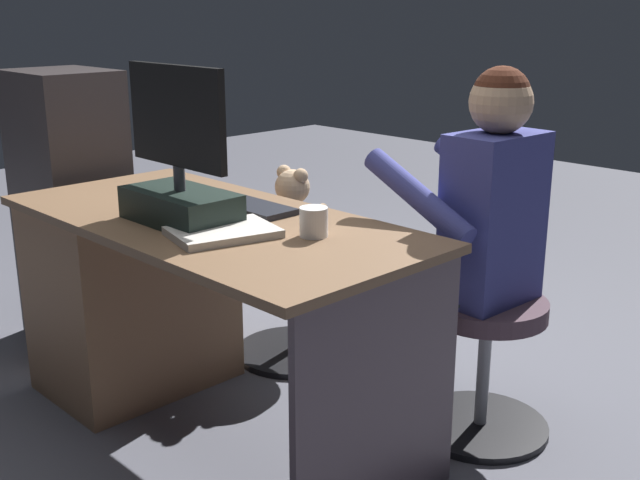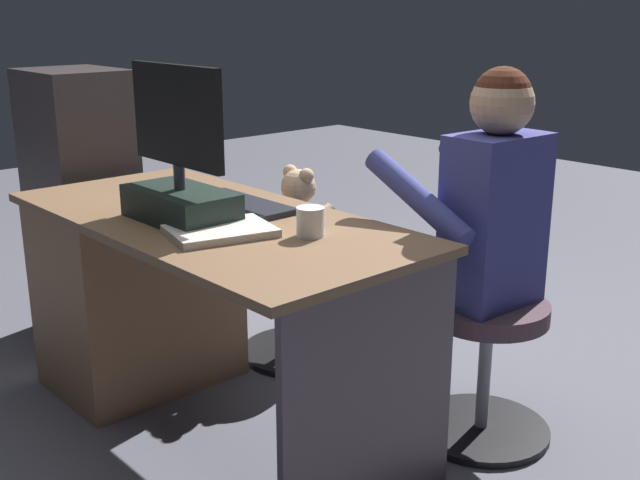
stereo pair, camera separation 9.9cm
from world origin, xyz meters
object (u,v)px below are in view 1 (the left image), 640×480
Objects in this scene: cup at (314,222)px; teddy_bear at (295,211)px; keyboard at (242,204)px; computer_mouse at (189,189)px; monitor at (180,179)px; office_chair_teddy at (293,294)px; tv_remote at (162,201)px; person at (473,220)px; desk at (149,289)px; visitor_chair at (485,353)px.

cup reaches higher than teddy_bear.
teddy_bear reaches higher than keyboard.
teddy_bear is (-0.06, -0.46, -0.15)m from computer_mouse.
monitor is 0.97m from office_chair_teddy.
teddy_bear reaches higher than tv_remote.
person is (-0.83, -0.03, 0.11)m from teddy_bear.
monitor reaches higher than desk.
office_chair_teddy is at bearing 90.00° from teddy_bear.
desk reaches higher than office_chair_teddy.
tv_remote is (-0.06, 0.15, -0.01)m from computer_mouse.
cup is at bearing 141.88° from office_chair_teddy.
person is (-0.89, -0.50, -0.04)m from computer_mouse.
visitor_chair is (-1.04, -0.64, -0.12)m from desk.
cup is at bearing -155.29° from monitor.
cup is 0.27× the size of teddy_bear.
teddy_bear is (0.23, -0.45, -0.15)m from keyboard.
tv_remote is 0.31× the size of visitor_chair.
computer_mouse is at bearing 82.30° from office_chair_teddy.
desk is at bearing 61.28° from computer_mouse.
monitor reaches higher than cup.
office_chair_teddy is 0.39× the size of person.
monitor is 0.39× the size of person.
desk is 0.66m from teddy_bear.
person is (-0.58, -0.74, -0.16)m from monitor.
keyboard reaches higher than tv_remote.
monitor is at bearing 109.27° from office_chair_teddy.
teddy_bear is 0.68× the size of visitor_chair.
monitor reaches higher than office_chair_teddy.
cup reaches higher than desk.
visitor_chair is at bearing -131.62° from monitor.
teddy_bear is at bearing 2.21° from person.
computer_mouse is at bearing -38.55° from monitor.
desk is at bearing 33.50° from person.
person reaches higher than desk.
tv_remote is at bearing 89.78° from office_chair_teddy.
tv_remote is (0.65, 0.10, -0.03)m from cup.
teddy_bear is at bearing 2.28° from visitor_chair.
teddy_bear is (0.65, -0.52, -0.18)m from cup.
teddy_bear is (0.00, -0.01, 0.35)m from office_chair_teddy.
keyboard reaches higher than office_chair_teddy.
teddy_bear is at bearing -82.93° from tv_remote.
visitor_chair is 0.46m from person.
tv_remote reaches higher than desk.
computer_mouse reaches higher than keyboard.
computer_mouse is at bearing -4.51° from cup.
monitor reaches higher than tv_remote.
teddy_bear reaches higher than office_chair_teddy.
visitor_chair is (-0.66, -0.74, -0.61)m from monitor.
teddy_bear is at bearing -97.51° from computer_mouse.
desk is 17.33× the size of cup.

